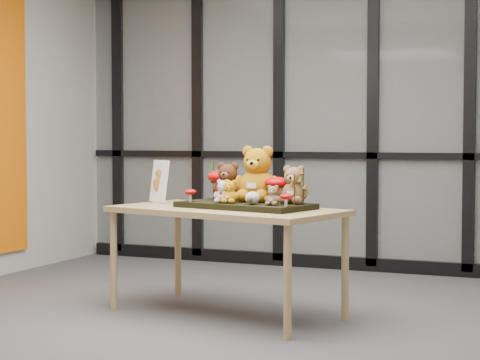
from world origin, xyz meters
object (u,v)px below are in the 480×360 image
at_px(bear_pooh_yellow, 258,171).
at_px(bear_beige_small, 273,194).
at_px(bear_tan_back, 294,183).
at_px(mushroom_back_right, 277,189).
at_px(mushroom_front_right, 286,199).
at_px(diorama_tray, 245,205).
at_px(bear_white_bow, 223,190).
at_px(sign_holder, 159,183).
at_px(display_table, 226,218).
at_px(mushroom_back_left, 222,183).
at_px(mushroom_front_left, 190,195).
at_px(plush_cream_hedgehog, 253,197).
at_px(bear_brown_medium, 228,180).
at_px(bear_small_yellow, 230,190).

height_order(bear_pooh_yellow, bear_beige_small, bear_pooh_yellow).
relative_size(bear_tan_back, mushroom_back_right, 1.44).
bearing_deg(mushroom_front_right, diorama_tray, 150.08).
height_order(bear_white_bow, sign_holder, sign_holder).
distance_m(bear_white_bow, bear_beige_small, 0.38).
distance_m(display_table, mushroom_front_right, 0.56).
relative_size(display_table, mushroom_back_left, 7.36).
distance_m(bear_tan_back, mushroom_front_right, 0.26).
bearing_deg(bear_pooh_yellow, bear_tan_back, -2.32).
bearing_deg(sign_holder, mushroom_back_left, 37.29).
distance_m(mushroom_front_left, mushroom_front_right, 0.77).
distance_m(diorama_tray, bear_pooh_yellow, 0.26).
bearing_deg(mushroom_back_left, diorama_tray, -35.74).
height_order(mushroom_front_left, mushroom_front_right, mushroom_front_left).
xyz_separation_m(bear_tan_back, mushroom_front_left, (-0.72, -0.10, -0.09)).
relative_size(mushroom_back_left, mushroom_front_left, 2.46).
xyz_separation_m(plush_cream_hedgehog, mushroom_back_right, (0.10, 0.19, 0.05)).
bearing_deg(bear_brown_medium, mushroom_front_left, -123.83).
bearing_deg(mushroom_back_left, bear_pooh_yellow, -12.04).
bearing_deg(bear_white_bow, bear_tan_back, 29.34).
bearing_deg(bear_brown_medium, bear_white_bow, -60.53).
height_order(bear_white_bow, mushroom_front_left, bear_white_bow).
bearing_deg(bear_small_yellow, diorama_tray, 69.86).
distance_m(bear_tan_back, mushroom_back_right, 0.13).
bearing_deg(mushroom_back_right, mushroom_front_right, -59.28).
height_order(diorama_tray, mushroom_front_right, mushroom_front_right).
bearing_deg(bear_white_bow, sign_holder, 173.06).
bearing_deg(diorama_tray, bear_pooh_yellow, 83.67).
distance_m(bear_brown_medium, mushroom_front_right, 0.65).
relative_size(diorama_tray, sign_holder, 2.88).
height_order(bear_small_yellow, bear_beige_small, bear_small_yellow).
relative_size(bear_brown_medium, mushroom_front_right, 3.15).
bearing_deg(mushroom_front_left, sign_holder, 149.25).
relative_size(diorama_tray, bear_tan_back, 3.21).
relative_size(plush_cream_hedgehog, mushroom_front_right, 1.02).
height_order(bear_white_bow, bear_beige_small, bear_white_bow).
relative_size(bear_white_bow, plush_cream_hedgehog, 1.83).
distance_m(bear_pooh_yellow, bear_white_bow, 0.30).
bearing_deg(mushroom_front_left, bear_beige_small, -7.13).
distance_m(bear_brown_medium, mushroom_back_left, 0.10).
bearing_deg(bear_tan_back, bear_white_bow, -150.66).
xyz_separation_m(bear_brown_medium, mushroom_back_left, (-0.07, 0.07, -0.03)).
relative_size(bear_brown_medium, mushroom_back_left, 1.26).
height_order(bear_pooh_yellow, sign_holder, bear_pooh_yellow).
bearing_deg(diorama_tray, mushroom_back_right, 26.86).
bearing_deg(display_table, bear_pooh_yellow, 54.40).
relative_size(display_table, mushroom_front_right, 18.37).
xyz_separation_m(bear_beige_small, mushroom_front_right, (0.11, -0.07, -0.03)).
bearing_deg(bear_brown_medium, mushroom_back_right, 4.43).
relative_size(bear_small_yellow, sign_holder, 0.55).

